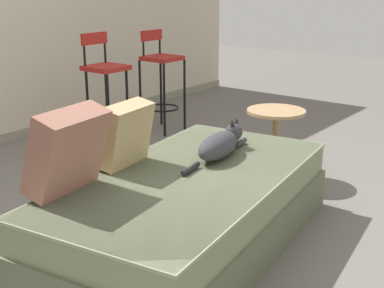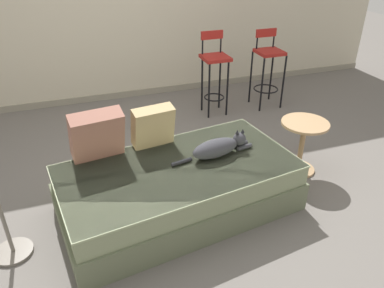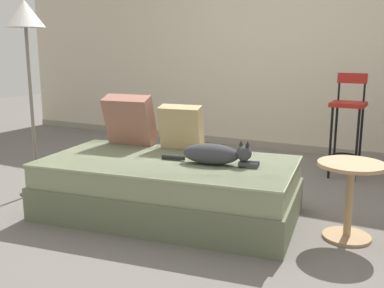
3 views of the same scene
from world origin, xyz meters
TOP-DOWN VIEW (x-y plane):
  - ground_plane at (0.00, 0.00)m, footprint 16.00×16.00m
  - couch at (0.00, -0.40)m, footprint 2.03×1.25m
  - throw_pillow_corner at (-0.57, -0.08)m, footprint 0.45×0.32m
  - throw_pillow_middle at (-0.10, -0.01)m, footprint 0.37×0.24m
  - cat at (0.36, -0.35)m, footprint 0.74×0.24m
  - bar_stool_near_window at (1.01, 1.33)m, footprint 0.32×0.32m
  - bar_stool_by_doorway at (1.75, 1.32)m, footprint 0.33×0.33m
  - side_table at (1.29, -0.22)m, footprint 0.44×0.44m

SIDE VIEW (x-z plane):
  - ground_plane at x=0.00m, z-range 0.00..0.00m
  - couch at x=0.00m, z-range 0.00..0.44m
  - side_table at x=1.29m, z-range 0.08..0.60m
  - cat at x=0.36m, z-range 0.41..0.60m
  - bar_stool_by_doorway at x=1.75m, z-range 0.07..1.06m
  - bar_stool_near_window at x=1.01m, z-range 0.09..1.11m
  - throw_pillow_middle at x=-0.10m, z-range 0.43..0.80m
  - throw_pillow_corner at x=-0.57m, z-range 0.43..0.87m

